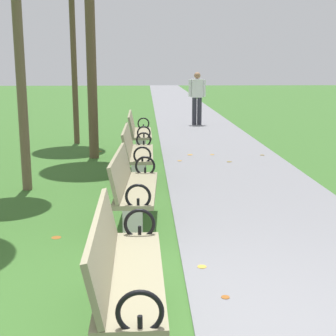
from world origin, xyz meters
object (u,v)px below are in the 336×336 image
(park_bench_1, at_px, (124,273))
(park_bench_3, at_px, (136,153))
(park_bench_2, at_px, (133,188))
(park_bench_4, at_px, (138,133))
(pedestrian_walking, at_px, (197,95))

(park_bench_1, xyz_separation_m, park_bench_3, (-0.00, 4.69, 0.00))
(park_bench_2, distance_m, park_bench_3, 2.29)
(park_bench_4, bearing_deg, park_bench_2, -90.00)
(park_bench_1, distance_m, pedestrian_walking, 12.34)
(park_bench_1, bearing_deg, park_bench_3, 90.00)
(park_bench_1, relative_size, park_bench_2, 0.99)
(park_bench_2, distance_m, park_bench_4, 4.67)
(park_bench_2, relative_size, pedestrian_walking, 1.00)
(park_bench_1, relative_size, park_bench_4, 1.00)
(park_bench_3, xyz_separation_m, pedestrian_walking, (1.76, 7.51, 0.44))
(park_bench_2, xyz_separation_m, pedestrian_walking, (1.76, 9.80, 0.44))
(park_bench_3, relative_size, park_bench_4, 1.00)
(pedestrian_walking, bearing_deg, park_bench_4, -108.91)
(park_bench_1, distance_m, park_bench_3, 4.69)
(park_bench_1, height_order, park_bench_4, same)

